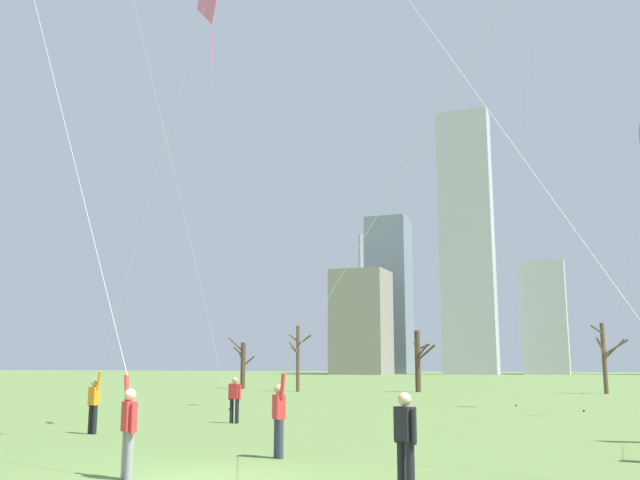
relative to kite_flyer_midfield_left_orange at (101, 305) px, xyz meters
name	(u,v)px	position (x,y,z in m)	size (l,w,h in m)	color
kite_flyer_midfield_left_orange	(101,305)	(0.00, 0.00, 0.00)	(8.39, 4.35, 15.61)	gray
kite_flyer_midfield_right_red	(591,274)	(9.38, 2.47, 0.49)	(9.40, 6.60, 18.11)	gray
kite_flyer_midfield_center_purple	(352,290)	(4.89, 1.58, 0.28)	(12.78, 8.81, 15.58)	#33384C
kite_flyer_far_back_pink	(123,298)	(-3.62, 5.47, 0.74)	(5.76, 2.73, 13.07)	black
bystander_watching_nearby	(405,438)	(6.43, -0.37, -2.35)	(0.43, 0.36, 1.62)	black
bystander_strolling_midfield	(235,397)	(-2.82, 11.05, -2.35)	(0.51, 0.22, 1.62)	black
bare_tree_right_of_center	(418,359)	(-3.44, 41.74, -0.81)	(1.81, 1.95, 4.66)	#4C3828
bare_tree_center	(605,355)	(9.91, 43.28, -0.52)	(2.48, 1.69, 5.05)	brown
bare_tree_far_right_edge	(243,363)	(-19.47, 43.39, -1.10)	(2.53, 1.55, 4.46)	#4C3828
bare_tree_leftmost	(298,356)	(-12.32, 38.93, -0.51)	(2.69, 1.88, 5.06)	brown
skyline_slender_spire	(467,240)	(-15.36, 138.71, 25.45)	(11.22, 5.41, 57.42)	#B2B2B7
skyline_short_annex	(545,318)	(-0.57, 146.05, 8.72)	(9.17, 9.19, 23.96)	#B2B2B7
skyline_tall_tower	(389,294)	(-36.43, 150.80, 15.47)	(9.86, 8.21, 37.46)	gray
skyline_squat_block	(361,322)	(-37.28, 131.43, 7.83)	(11.53, 10.10, 30.13)	gray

